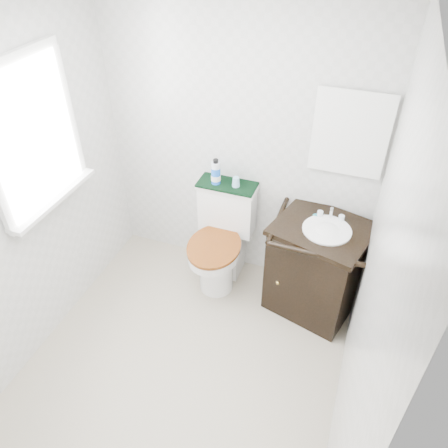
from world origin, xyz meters
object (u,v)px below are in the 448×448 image
Objects in this scene: trash_bin at (280,267)px; mouthwash_bottle at (216,172)px; cup at (236,182)px; toilet at (222,243)px; vanity at (317,266)px.

trash_bin is 1.45× the size of mouthwash_bottle.
cup reaches higher than trash_bin.
toilet is at bearing -50.45° from mouthwash_bottle.
toilet is at bearing -166.79° from trash_bin.
vanity is 11.50× the size of cup.
toilet reaches higher than trash_bin.
cup is (0.08, 0.12, 0.56)m from toilet.
mouthwash_bottle reaches higher than toilet.
mouthwash_bottle is at bearing -178.92° from trash_bin.
vanity is at bearing -4.17° from toilet.
cup reaches higher than vanity.
cup is at bearing 3.73° from mouthwash_bottle.
cup is (0.17, 0.01, -0.06)m from mouthwash_bottle.
mouthwash_bottle is at bearing -176.27° from cup.
cup is at bearing 166.57° from vanity.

